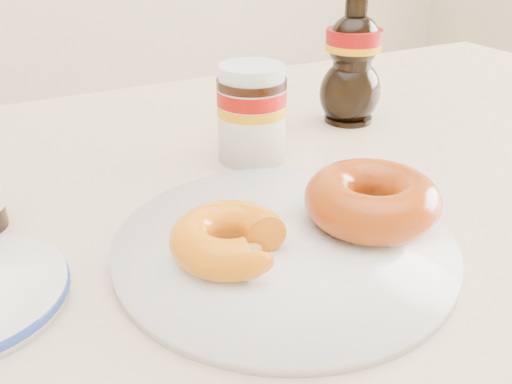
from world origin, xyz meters
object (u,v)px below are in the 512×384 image
donut_whole (372,199)px  syrup_bottle (352,60)px  dining_table (289,270)px  donut_bitten (229,239)px  nutella_jar (252,110)px  plate (284,246)px

donut_whole → syrup_bottle: bearing=57.5°
dining_table → donut_whole: (0.03, -0.09, 0.12)m
donut_whole → donut_bitten: bearing=177.6°
nutella_jar → donut_bitten: bearing=-121.9°
donut_whole → syrup_bottle: 0.30m
syrup_bottle → donut_bitten: bearing=-140.1°
donut_bitten → nutella_jar: 0.23m
plate → syrup_bottle: bearing=45.1°
plate → donut_whole: donut_whole is taller
dining_table → syrup_bottle: (0.19, 0.16, 0.17)m
donut_whole → syrup_bottle: (0.16, 0.25, 0.05)m
plate → nutella_jar: nutella_jar is taller
nutella_jar → syrup_bottle: (0.17, 0.05, 0.02)m
donut_whole → nutella_jar: nutella_jar is taller
dining_table → donut_bitten: 0.18m
donut_bitten → syrup_bottle: size_ratio=0.56×
donut_bitten → syrup_bottle: bearing=51.8°
donut_bitten → nutella_jar: (0.12, 0.19, 0.03)m
syrup_bottle → dining_table: bearing=-138.8°
dining_table → donut_bitten: donut_bitten is taller
donut_bitten → donut_whole: (0.13, -0.01, 0.00)m
nutella_jar → syrup_bottle: size_ratio=0.66×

